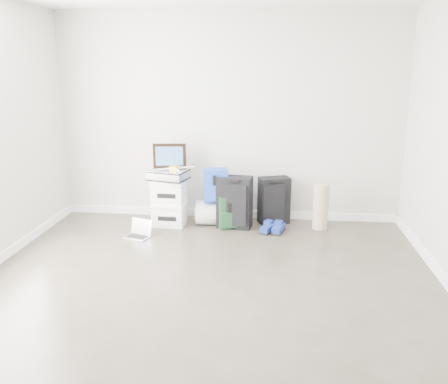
# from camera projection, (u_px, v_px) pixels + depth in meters

# --- Properties ---
(ground) EXTENTS (5.00, 5.00, 0.00)m
(ground) POSITION_uv_depth(u_px,v_px,m) (200.00, 306.00, 4.11)
(ground) COLOR #383129
(ground) RESTS_ON ground
(room_envelope) EXTENTS (4.52, 5.02, 2.71)m
(room_envelope) POSITION_uv_depth(u_px,v_px,m) (198.00, 105.00, 3.68)
(room_envelope) COLOR beige
(room_envelope) RESTS_ON ground
(boxes_stack) EXTENTS (0.44, 0.37, 0.60)m
(boxes_stack) POSITION_uv_depth(u_px,v_px,m) (169.00, 202.00, 6.11)
(boxes_stack) COLOR white
(boxes_stack) RESTS_ON ground
(briefcase) EXTENTS (0.53, 0.44, 0.13)m
(briefcase) POSITION_uv_depth(u_px,v_px,m) (168.00, 175.00, 6.02)
(briefcase) COLOR #B2B2B7
(briefcase) RESTS_ON boxes_stack
(painting) EXTENTS (0.42, 0.08, 0.32)m
(painting) POSITION_uv_depth(u_px,v_px,m) (170.00, 156.00, 6.05)
(painting) COLOR black
(painting) RESTS_ON briefcase
(drone) EXTENTS (0.49, 0.49, 0.05)m
(drone) POSITION_uv_depth(u_px,v_px,m) (174.00, 168.00, 5.97)
(drone) COLOR gold
(drone) RESTS_ON briefcase
(duffel_bag) EXTENTS (0.52, 0.34, 0.32)m
(duffel_bag) POSITION_uv_depth(u_px,v_px,m) (216.00, 213.00, 6.16)
(duffel_bag) COLOR gray
(duffel_bag) RESTS_ON ground
(blue_backpack) EXTENTS (0.34, 0.27, 0.43)m
(blue_backpack) POSITION_uv_depth(u_px,v_px,m) (216.00, 186.00, 6.03)
(blue_backpack) COLOR blue
(blue_backpack) RESTS_ON duffel_bag
(large_suitcase) EXTENTS (0.46, 0.33, 0.66)m
(large_suitcase) POSITION_uv_depth(u_px,v_px,m) (235.00, 202.00, 6.01)
(large_suitcase) COLOR black
(large_suitcase) RESTS_ON ground
(green_backpack) EXTENTS (0.34, 0.29, 0.42)m
(green_backpack) POSITION_uv_depth(u_px,v_px,m) (230.00, 213.00, 6.02)
(green_backpack) COLOR #13351D
(green_backpack) RESTS_ON ground
(carry_on) EXTENTS (0.44, 0.36, 0.61)m
(carry_on) POSITION_uv_depth(u_px,v_px,m) (274.00, 200.00, 6.19)
(carry_on) COLOR black
(carry_on) RESTS_ON ground
(shoes) EXTENTS (0.33, 0.30, 0.09)m
(shoes) POSITION_uv_depth(u_px,v_px,m) (273.00, 229.00, 5.89)
(shoes) COLOR black
(shoes) RESTS_ON ground
(rolled_rug) EXTENTS (0.19, 0.19, 0.58)m
(rolled_rug) POSITION_uv_depth(u_px,v_px,m) (321.00, 206.00, 5.97)
(rolled_rug) COLOR tan
(rolled_rug) RESTS_ON ground
(laptop) EXTENTS (0.34, 0.29, 0.21)m
(laptop) POSITION_uv_depth(u_px,v_px,m) (139.00, 233.00, 5.74)
(laptop) COLOR silver
(laptop) RESTS_ON ground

